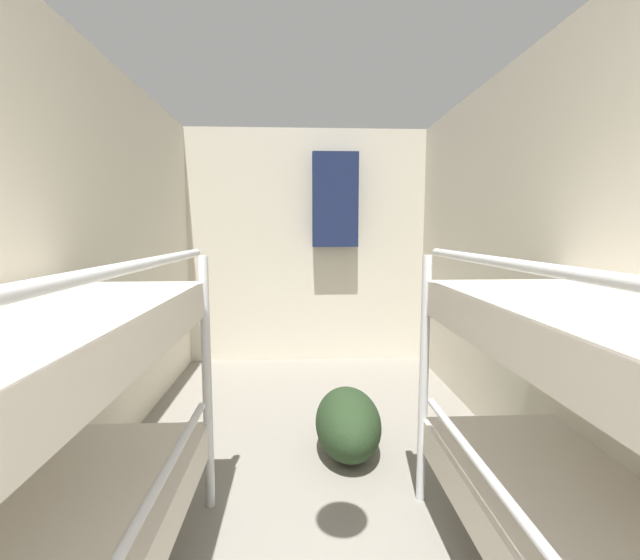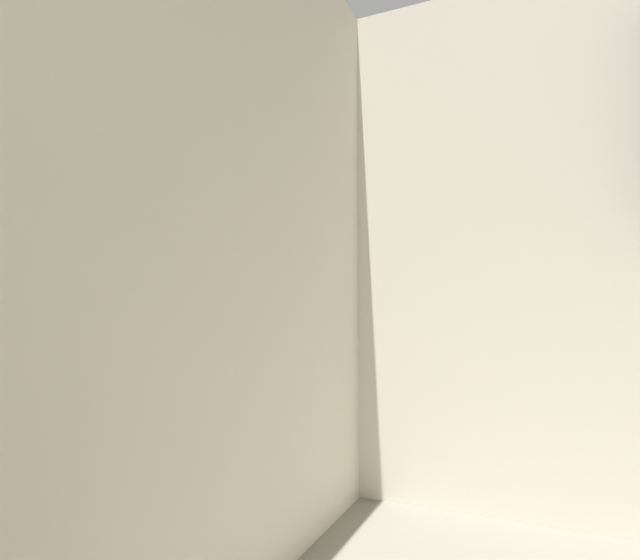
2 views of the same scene
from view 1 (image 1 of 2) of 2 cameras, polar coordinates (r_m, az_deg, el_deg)
The scene contains 5 objects.
wall_left at distance 2.22m, azimuth -33.44°, elevation 1.19°, with size 0.06×4.90×2.32m.
wall_right at distance 2.31m, azimuth 31.28°, elevation 1.49°, with size 0.06×4.90×2.32m.
wall_back at distance 4.33m, azimuth -1.76°, elevation 4.41°, with size 2.48×0.06×2.32m.
duffel_bag at distance 2.67m, azimuth 3.75°, elevation -18.49°, with size 0.38×0.62×0.38m.
hanging_coat at distance 4.20m, azimuth 2.04°, elevation 10.61°, with size 0.44×0.12×0.90m.
Camera 1 is at (-0.08, 0.49, 1.33)m, focal length 24.00 mm.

